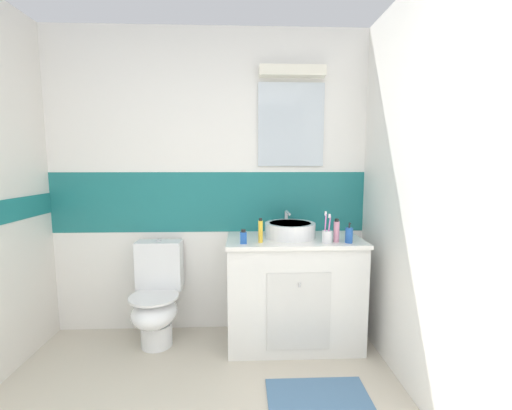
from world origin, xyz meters
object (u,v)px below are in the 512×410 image
toilet (157,298)px  toothpaste_tube_upright (261,231)px  deodorant_spray_can (336,231)px  soap_dispenser (349,235)px  perfume_flask_small (243,237)px  toothbrush_cup (327,236)px  sink_basin (290,229)px

toilet → toothpaste_tube_upright: size_ratio=4.52×
toilet → deodorant_spray_can: bearing=-7.2°
soap_dispenser → perfume_flask_small: soap_dispenser is taller
toothbrush_cup → deodorant_spray_can: (0.08, 0.03, 0.03)m
toothbrush_cup → toothpaste_tube_upright: toothbrush_cup is taller
sink_basin → toothpaste_tube_upright: sink_basin is taller
toilet → toothbrush_cup: bearing=-9.0°
sink_basin → soap_dispenser: sink_basin is taller
sink_basin → toilet: size_ratio=0.54×
sink_basin → perfume_flask_small: 0.42m
toothbrush_cup → deodorant_spray_can: 0.09m
perfume_flask_small → toothpaste_tube_upright: bearing=15.9°
soap_dispenser → toothpaste_tube_upright: toothpaste_tube_upright is taller
toothpaste_tube_upright → sink_basin: bearing=35.8°
toilet → soap_dispenser: (1.45, -0.21, 0.53)m
sink_basin → toothbrush_cup: size_ratio=1.90×
deodorant_spray_can → soap_dispenser: bearing=-21.1°
sink_basin → deodorant_spray_can: (0.32, -0.18, 0.02)m
toothbrush_cup → perfume_flask_small: size_ratio=2.19×
sink_basin → perfume_flask_small: sink_basin is taller
perfume_flask_small → soap_dispenser: bearing=-0.1°
toothbrush_cup → toothpaste_tube_upright: 0.48m
sink_basin → toilet: bearing=-179.8°
toilet → perfume_flask_small: perfume_flask_small is taller
soap_dispenser → deodorant_spray_can: size_ratio=0.88×
soap_dispenser → toilet: bearing=171.9°
toilet → soap_dispenser: size_ratio=5.38×
toilet → deodorant_spray_can: (1.36, -0.17, 0.56)m
sink_basin → toothpaste_tube_upright: 0.30m
deodorant_spray_can → perfume_flask_small: bearing=-177.4°
toothpaste_tube_upright → perfume_flask_small: 0.13m
toilet → deodorant_spray_can: size_ratio=4.73×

